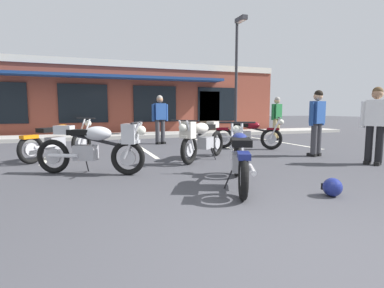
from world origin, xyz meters
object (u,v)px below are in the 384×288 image
object	(u,v)px
motorcycle_foreground_classic	(240,157)
person_in_black_shirt	(317,119)
motorcycle_blue_standard	(202,138)
motorcycle_red_sportbike	(59,140)
person_near_building	(277,116)
motorcycle_black_cruiser	(96,146)
person_in_shorts_foreground	(160,116)
parking_lot_lamp_post	(238,61)
helmet_on_pavement	(332,187)
person_by_back_row	(376,121)
motorcycle_silver_naked	(248,134)

from	to	relation	value
motorcycle_foreground_classic	person_in_black_shirt	bearing A→B (deg)	31.31
motorcycle_blue_standard	person_in_black_shirt	bearing A→B (deg)	-7.73
motorcycle_red_sportbike	person_near_building	xyz separation A→B (m)	(7.65, 2.05, 0.49)
motorcycle_black_cruiser	person_near_building	size ratio (longest dim) A/B	1.17
motorcycle_red_sportbike	motorcycle_black_cruiser	distance (m)	2.24
person_in_shorts_foreground	parking_lot_lamp_post	distance (m)	4.84
motorcycle_black_cruiser	helmet_on_pavement	bearing A→B (deg)	-41.04
person_by_back_row	person_in_shorts_foreground	bearing A→B (deg)	122.16
motorcycle_black_cruiser	person_near_building	world-z (taller)	person_near_building
motorcycle_blue_standard	helmet_on_pavement	bearing A→B (deg)	-79.81
person_in_shorts_foreground	person_in_black_shirt	bearing A→B (deg)	-52.95
person_in_black_shirt	person_by_back_row	bearing A→B (deg)	-75.94
person_by_back_row	motorcycle_foreground_classic	bearing A→B (deg)	-169.87
motorcycle_black_cruiser	person_in_shorts_foreground	distance (m)	4.99
person_in_shorts_foreground	motorcycle_silver_naked	bearing A→B (deg)	-45.19
parking_lot_lamp_post	motorcycle_foreground_classic	bearing A→B (deg)	-117.90
parking_lot_lamp_post	person_by_back_row	bearing A→B (deg)	-93.89
motorcycle_black_cruiser	person_near_building	distance (m)	8.06
motorcycle_foreground_classic	motorcycle_red_sportbike	xyz separation A→B (m)	(-2.84, 3.78, 0.00)
motorcycle_silver_naked	motorcycle_blue_standard	size ratio (longest dim) A/B	1.07
motorcycle_foreground_classic	helmet_on_pavement	size ratio (longest dim) A/B	7.55
person_in_shorts_foreground	helmet_on_pavement	size ratio (longest dim) A/B	6.44
motorcycle_red_sportbike	parking_lot_lamp_post	size ratio (longest dim) A/B	0.33
motorcycle_blue_standard	parking_lot_lamp_post	xyz separation A→B (m)	(3.80, 5.38, 2.73)
motorcycle_silver_naked	person_in_black_shirt	bearing A→B (deg)	-64.53
person_in_shorts_foreground	person_near_building	distance (m)	4.59
person_in_black_shirt	helmet_on_pavement	xyz separation A→B (m)	(-2.37, -2.95, -0.82)
motorcycle_red_sportbike	person_in_black_shirt	size ratio (longest dim) A/B	1.00
motorcycle_silver_naked	helmet_on_pavement	bearing A→B (deg)	-107.05
motorcycle_blue_standard	parking_lot_lamp_post	bearing A→B (deg)	54.75
person_in_black_shirt	motorcycle_red_sportbike	bearing A→B (deg)	163.91
motorcycle_red_sportbike	person_by_back_row	bearing A→B (deg)	-25.77
motorcycle_foreground_classic	motorcycle_blue_standard	xyz separation A→B (m)	(0.32, 2.41, 0.07)
person_by_back_row	helmet_on_pavement	world-z (taller)	person_by_back_row
motorcycle_black_cruiser	motorcycle_blue_standard	distance (m)	2.51
motorcycle_black_cruiser	motorcycle_silver_naked	world-z (taller)	same
motorcycle_red_sportbike	motorcycle_silver_naked	distance (m)	5.25
motorcycle_blue_standard	motorcycle_red_sportbike	bearing A→B (deg)	156.63
person_by_back_row	helmet_on_pavement	size ratio (longest dim) A/B	6.44
motorcycle_foreground_classic	person_in_black_shirt	size ratio (longest dim) A/B	1.17
person_in_shorts_foreground	person_near_building	size ratio (longest dim) A/B	1.00
motorcycle_blue_standard	person_in_black_shirt	size ratio (longest dim) A/B	1.03
motorcycle_blue_standard	helmet_on_pavement	world-z (taller)	motorcycle_blue_standard
motorcycle_black_cruiser	person_by_back_row	world-z (taller)	person_by_back_row
helmet_on_pavement	motorcycle_silver_naked	bearing A→B (deg)	72.95
motorcycle_blue_standard	person_near_building	xyz separation A→B (m)	(4.49, 3.42, 0.42)
person_near_building	person_in_black_shirt	bearing A→B (deg)	-111.60
motorcycle_blue_standard	person_by_back_row	bearing A→B (deg)	-27.97
person_near_building	motorcycle_foreground_classic	bearing A→B (deg)	-129.55
person_in_black_shirt	person_in_shorts_foreground	xyz separation A→B (m)	(-3.07, 4.06, 0.00)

